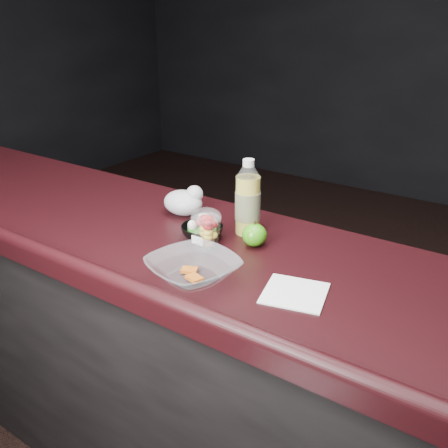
# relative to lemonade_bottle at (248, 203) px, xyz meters

# --- Properties ---
(counter) EXTENTS (4.06, 0.71, 1.02)m
(counter) POSITION_rel_lemonade_bottle_xyz_m (-0.05, -0.15, -0.61)
(counter) COLOR black
(counter) RESTS_ON ground
(lemonade_bottle) EXTENTS (0.08, 0.08, 0.25)m
(lemonade_bottle) POSITION_rel_lemonade_bottle_xyz_m (0.00, 0.00, 0.00)
(lemonade_bottle) COLOR gold
(lemonade_bottle) RESTS_ON counter
(fruit_cup) EXTENTS (0.09, 0.09, 0.13)m
(fruit_cup) POSITION_rel_lemonade_bottle_xyz_m (-0.04, -0.18, -0.04)
(fruit_cup) COLOR white
(fruit_cup) RESTS_ON counter
(green_apple) EXTENTS (0.08, 0.08, 0.08)m
(green_apple) POSITION_rel_lemonade_bottle_xyz_m (0.07, -0.07, -0.07)
(green_apple) COLOR #29780D
(green_apple) RESTS_ON counter
(plastic_bag) EXTENTS (0.15, 0.12, 0.11)m
(plastic_bag) POSITION_rel_lemonade_bottle_xyz_m (-0.28, 0.01, -0.06)
(plastic_bag) COLOR silver
(plastic_bag) RESTS_ON counter
(snack_bowl) EXTENTS (0.17, 0.17, 0.08)m
(snack_bowl) POSITION_rel_lemonade_bottle_xyz_m (-0.10, -0.12, -0.08)
(snack_bowl) COLOR black
(snack_bowl) RESTS_ON counter
(takeout_bowl) EXTENTS (0.30, 0.30, 0.06)m
(takeout_bowl) POSITION_rel_lemonade_bottle_xyz_m (0.04, -0.35, -0.08)
(takeout_bowl) COLOR silver
(takeout_bowl) RESTS_ON counter
(paper_napkin) EXTENTS (0.19, 0.19, 0.00)m
(paper_napkin) POSITION_rel_lemonade_bottle_xyz_m (0.31, -0.26, -0.10)
(paper_napkin) COLOR white
(paper_napkin) RESTS_ON counter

